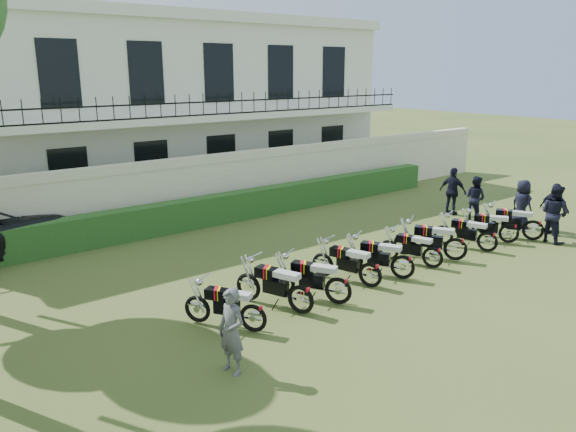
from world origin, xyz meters
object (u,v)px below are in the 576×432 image
motorcycle_9 (534,225)px  officer_1 (554,214)px  motorcycle_2 (338,284)px  motorcycle_1 (301,293)px  motorcycle_8 (509,229)px  officer_4 (475,198)px  officer_5 (453,191)px  inspector (232,331)px  motorcycle_5 (433,252)px  motorcycle_7 (488,237)px  officer_3 (522,204)px  motorcycle_3 (371,269)px  motorcycle_4 (403,261)px  motorcycle_6 (456,244)px  officer_2 (554,209)px  motorcycle_0 (253,311)px

motorcycle_9 → officer_1: (0.39, -0.40, 0.40)m
motorcycle_2 → motorcycle_1: bearing=143.3°
motorcycle_8 → officer_4: 2.90m
officer_4 → officer_5: bearing=2.2°
motorcycle_8 → motorcycle_9: (0.84, -0.32, 0.04)m
motorcycle_8 → inspector: inspector is taller
motorcycle_5 → officer_1: (4.92, -0.74, 0.45)m
motorcycle_2 → officer_5: (8.95, 3.48, 0.37)m
motorcycle_7 → officer_4: 3.85m
inspector → officer_3: 12.92m
motorcycle_3 → motorcycle_5: motorcycle_3 is taller
motorcycle_3 → officer_1: officer_1 is taller
motorcycle_4 → motorcycle_6: size_ratio=0.99×
motorcycle_5 → officer_4: size_ratio=1.11×
officer_1 → officer_2: 0.85m
motorcycle_3 → motorcycle_8: (6.03, -0.08, -0.02)m
motorcycle_4 → motorcycle_7: size_ratio=0.97×
motorcycle_2 → motorcycle_3: (1.32, 0.27, -0.01)m
officer_2 → officer_1: bearing=122.1°
motorcycle_5 → inspector: 7.26m
motorcycle_0 → inspector: (-1.16, -1.03, 0.31)m
motorcycle_9 → inspector: bearing=156.7°
motorcycle_0 → officer_2: (11.67, -0.19, 0.38)m
motorcycle_6 → officer_5: bearing=5.5°
motorcycle_1 → motorcycle_2: 1.02m
motorcycle_9 → officer_3: size_ratio=1.12×
motorcycle_5 → motorcycle_7: motorcycle_7 is taller
motorcycle_3 → motorcycle_6: size_ratio=1.06×
motorcycle_7 → officer_1: 2.64m
motorcycle_3 → inspector: 4.99m
officer_1 → motorcycle_1: bearing=94.7°
motorcycle_3 → officer_1: (7.26, -0.80, 0.42)m
motorcycle_0 → motorcycle_7: motorcycle_7 is taller
motorcycle_2 → officer_4: 9.36m
motorcycle_4 → motorcycle_5: motorcycle_4 is taller
motorcycle_3 → officer_2: (8.02, -0.42, 0.36)m
motorcycle_3 → officer_2: size_ratio=1.12×
motorcycle_4 → motorcycle_7: motorcycle_4 is taller
motorcycle_3 → officer_2: 8.04m
motorcycle_2 → officer_2: (9.34, -0.15, 0.34)m
motorcycle_0 → motorcycle_1: bearing=-28.1°
motorcycle_6 → motorcycle_8: size_ratio=1.11×
motorcycle_7 → motorcycle_9: size_ratio=0.99×
motorcycle_2 → officer_4: size_ratio=1.14×
officer_3 → inspector: bearing=111.5°
motorcycle_0 → officer_2: 11.68m
motorcycle_3 → motorcycle_4: 1.07m
inspector → motorcycle_1: bearing=102.8°
motorcycle_0 → officer_1: (10.91, -0.57, 0.44)m
motorcycle_0 → motorcycle_1: motorcycle_1 is taller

